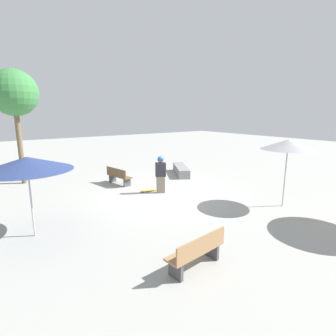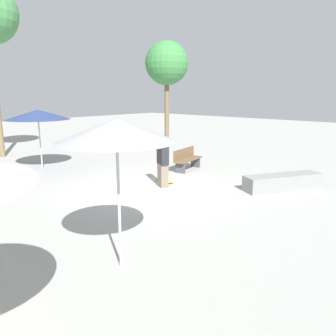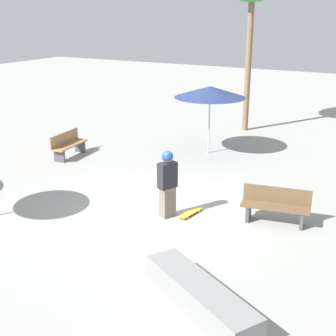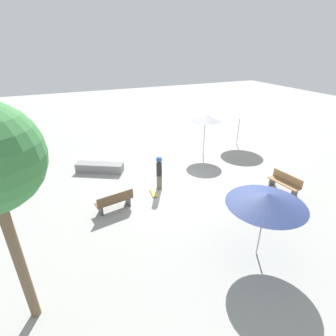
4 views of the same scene
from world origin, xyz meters
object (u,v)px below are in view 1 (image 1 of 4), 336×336
(bench_far, at_px, (118,176))
(skater_main, at_px, (161,173))
(bench_near, at_px, (197,251))
(shade_umbrella_grey, at_px, (288,145))
(skateboard, at_px, (149,190))
(concrete_ledge, at_px, (181,170))
(shade_umbrella_navy, at_px, (27,164))
(palm_tree_center_left, at_px, (14,94))

(bench_far, bearing_deg, skater_main, 11.14)
(bench_near, distance_m, bench_far, 7.98)
(bench_near, relative_size, shade_umbrella_grey, 0.63)
(skater_main, height_order, bench_near, skater_main)
(skateboard, distance_m, shade_umbrella_grey, 6.14)
(bench_far, bearing_deg, bench_near, -22.35)
(skateboard, height_order, bench_far, bench_far)
(concrete_ledge, xyz_separation_m, bench_far, (-3.96, 0.07, 0.18))
(skateboard, xyz_separation_m, shade_umbrella_navy, (-5.05, -1.84, 2.11))
(concrete_ledge, distance_m, shade_umbrella_navy, 9.41)
(skater_main, xyz_separation_m, concrete_ledge, (3.02, 2.34, -0.67))
(skateboard, xyz_separation_m, concrete_ledge, (3.37, 1.88, 0.18))
(skater_main, relative_size, palm_tree_center_left, 0.30)
(palm_tree_center_left, bearing_deg, shade_umbrella_navy, -94.87)
(skater_main, bearing_deg, skateboard, -28.63)
(bench_far, bearing_deg, palm_tree_center_left, -138.45)
(palm_tree_center_left, bearing_deg, skater_main, -48.51)
(shade_umbrella_grey, relative_size, shade_umbrella_navy, 1.05)
(skater_main, height_order, bench_far, skater_main)
(concrete_ledge, xyz_separation_m, palm_tree_center_left, (-7.84, 3.11, 4.21))
(skateboard, xyz_separation_m, bench_far, (-0.59, 1.95, 0.37))
(concrete_ledge, relative_size, bench_far, 1.54)
(bench_near, bearing_deg, shade_umbrella_grey, 5.60)
(skateboard, xyz_separation_m, bench_near, (-2.26, -5.85, 0.37))
(skater_main, distance_m, bench_far, 2.64)
(skater_main, bearing_deg, shade_umbrella_navy, 37.98)
(bench_far, distance_m, palm_tree_center_left, 6.36)
(skateboard, relative_size, shade_umbrella_navy, 0.33)
(skateboard, height_order, concrete_ledge, concrete_ledge)
(palm_tree_center_left, bearing_deg, shade_umbrella_grey, -51.24)
(concrete_ledge, distance_m, bench_far, 3.97)
(bench_near, bearing_deg, concrete_ledge, 47.16)
(skater_main, xyz_separation_m, shade_umbrella_grey, (2.91, -4.18, 1.49))
(skater_main, distance_m, palm_tree_center_left, 8.09)
(bench_far, relative_size, shade_umbrella_navy, 0.67)
(concrete_ledge, bearing_deg, palm_tree_center_left, 158.35)
(skateboard, relative_size, palm_tree_center_left, 0.15)
(concrete_ledge, bearing_deg, bench_near, -126.04)
(shade_umbrella_grey, bearing_deg, palm_tree_center_left, 128.76)
(bench_far, height_order, shade_umbrella_navy, shade_umbrella_navy)
(bench_far, bearing_deg, shade_umbrella_grey, 20.02)
(concrete_ledge, bearing_deg, skateboard, -150.83)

